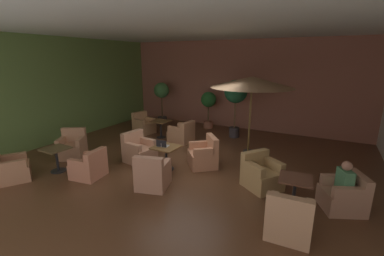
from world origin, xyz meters
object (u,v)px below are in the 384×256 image
(armchair_front_left_east, at_px, (153,175))
(armchair_front_right_east, at_px, (182,134))
(armchair_rear_right_north, at_px, (344,196))
(armchair_rear_right_south, at_px, (289,220))
(potted_tree_left_corner, at_px, (236,95))
(patron_blue_shirt, at_px, (345,178))
(armchair_front_right_north, at_px, (144,126))
(potted_tree_mid_right, at_px, (162,95))
(potted_tree_mid_left, at_px, (208,103))
(armchair_mid_center_north, at_px, (72,147))
(armchair_mid_center_south, at_px, (89,167))
(iced_drink_cup, at_px, (162,145))
(armchair_front_left_south, at_px, (204,156))
(armchair_front_left_north, at_px, (139,151))
(patio_umbrella_tall_red, at_px, (252,82))
(armchair_mid_center_east, at_px, (10,170))
(open_laptop, at_px, (162,145))
(armchair_rear_right_east, at_px, (261,175))
(cafe_table_mid_center, at_px, (56,155))
(cafe_table_front_left, at_px, (166,153))
(cafe_table_rear_right, at_px, (295,185))
(cafe_table_front_right, at_px, (161,125))

(armchair_front_left_east, bearing_deg, armchair_front_right_east, 108.76)
(armchair_rear_right_north, distance_m, armchair_rear_right_south, 1.70)
(potted_tree_left_corner, bearing_deg, armchair_front_left_east, -94.14)
(armchair_rear_right_south, bearing_deg, patron_blue_shirt, 59.05)
(armchair_front_right_north, height_order, potted_tree_mid_right, potted_tree_mid_right)
(potted_tree_mid_left, bearing_deg, armchair_mid_center_north, -113.62)
(armchair_mid_center_south, xyz_separation_m, iced_drink_cup, (1.44, 1.32, 0.45))
(armchair_mid_center_north, height_order, armchair_rear_right_north, armchair_mid_center_north)
(armchair_front_left_east, distance_m, armchair_front_right_east, 3.67)
(armchair_rear_right_south, xyz_separation_m, patron_blue_shirt, (0.86, 1.43, 0.39))
(armchair_front_left_south, distance_m, armchair_front_right_north, 4.25)
(armchair_front_right_east, bearing_deg, armchair_front_left_south, -44.67)
(armchair_front_left_north, bearing_deg, armchair_rear_right_south, -18.72)
(armchair_front_left_north, relative_size, potted_tree_mid_right, 0.46)
(armchair_mid_center_south, bearing_deg, potted_tree_left_corner, 67.50)
(armchair_rear_right_south, bearing_deg, armchair_rear_right_north, 58.31)
(armchair_front_right_east, bearing_deg, potted_tree_mid_left, 89.38)
(armchair_rear_right_south, height_order, potted_tree_mid_right, potted_tree_mid_right)
(patio_umbrella_tall_red, distance_m, iced_drink_cup, 3.45)
(armchair_mid_center_east, bearing_deg, armchair_rear_right_south, 8.92)
(armchair_front_left_east, xyz_separation_m, armchair_rear_right_south, (3.21, -0.36, -0.00))
(potted_tree_mid_left, bearing_deg, armchair_front_right_north, -134.90)
(open_laptop, bearing_deg, armchair_rear_right_east, 4.89)
(cafe_table_mid_center, xyz_separation_m, iced_drink_cup, (2.53, 1.47, 0.25))
(armchair_mid_center_south, distance_m, armchair_rear_right_east, 4.47)
(armchair_mid_center_south, distance_m, patio_umbrella_tall_red, 5.38)
(cafe_table_mid_center, height_order, armchair_mid_center_south, armchair_mid_center_south)
(armchair_front_left_north, xyz_separation_m, armchair_rear_right_south, (4.61, -1.56, -0.01))
(armchair_mid_center_south, xyz_separation_m, potted_tree_left_corner, (2.20, 5.31, 1.40))
(armchair_rear_right_south, bearing_deg, potted_tree_left_corner, 118.04)
(armchair_front_right_north, relative_size, potted_tree_mid_left, 0.54)
(armchair_rear_right_east, bearing_deg, armchair_mid_center_north, -172.30)
(cafe_table_front_left, bearing_deg, armchair_front_left_south, 40.00)
(iced_drink_cup, bearing_deg, armchair_front_right_north, 135.63)
(armchair_front_left_south, relative_size, armchair_rear_right_east, 0.99)
(cafe_table_front_left, height_order, cafe_table_rear_right, same)
(cafe_table_front_right, bearing_deg, armchair_front_left_east, -58.28)
(potted_tree_mid_right, bearing_deg, iced_drink_cup, -55.87)
(potted_tree_mid_right, height_order, iced_drink_cup, potted_tree_mid_right)
(potted_tree_left_corner, bearing_deg, potted_tree_mid_right, 171.97)
(armchair_front_left_south, height_order, armchair_front_right_east, armchair_front_left_south)
(armchair_mid_center_north, bearing_deg, patio_umbrella_tall_red, 31.66)
(armchair_front_left_north, bearing_deg, patio_umbrella_tall_red, 39.34)
(armchair_rear_right_north, height_order, potted_tree_mid_left, potted_tree_mid_left)
(armchair_front_right_east, bearing_deg, armchair_mid_center_east, -115.35)
(armchair_front_left_south, xyz_separation_m, cafe_table_rear_right, (2.63, -1.11, 0.20))
(armchair_rear_right_south, distance_m, iced_drink_cup, 3.88)
(armchair_front_right_north, height_order, armchair_mid_center_south, armchair_front_right_north)
(armchair_front_right_east, xyz_separation_m, cafe_table_mid_center, (-1.74, -3.95, 0.19))
(cafe_table_rear_right, xyz_separation_m, patron_blue_shirt, (0.90, 0.40, 0.18))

